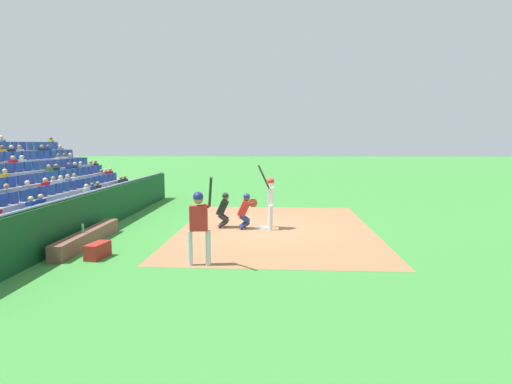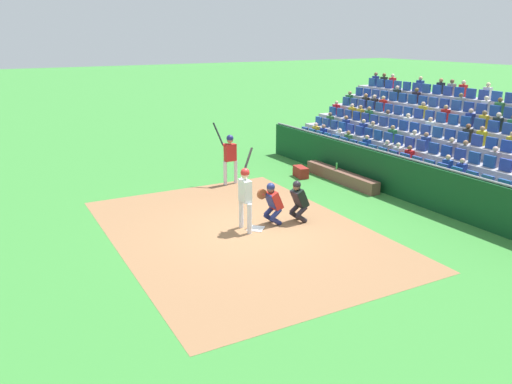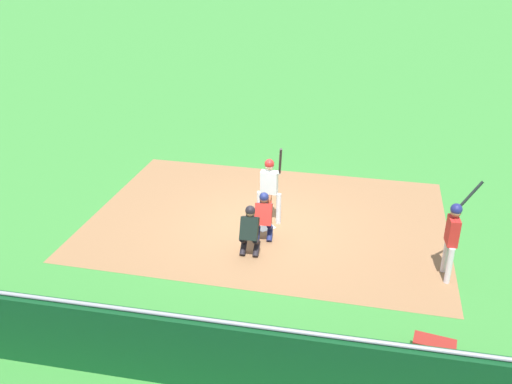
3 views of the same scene
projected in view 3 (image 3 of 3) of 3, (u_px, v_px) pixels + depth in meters
name	position (u px, v px, depth m)	size (l,w,h in m)	color
ground_plane	(264.00, 227.00, 14.44)	(160.00, 160.00, 0.00)	#388435
infield_dirt_patch	(268.00, 218.00, 14.88)	(9.46, 6.71, 0.01)	#926744
home_plate_marker	(265.00, 227.00, 14.43)	(0.44, 0.44, 0.02)	white
batter_at_plate	(270.00, 184.00, 14.20)	(0.73, 0.58, 2.29)	silver
catcher_crouching	(264.00, 214.00, 13.59)	(0.49, 0.73, 1.29)	navy
home_plate_umpire	(250.00, 229.00, 12.93)	(0.46, 0.47, 1.29)	black
dugout_wall	(202.00, 353.00, 9.09)	(15.69, 0.24, 1.44)	#0E3F1D
dugout_bench	(356.00, 374.00, 9.32)	(3.79, 0.40, 0.44)	brown
water_bottle_on_bench	(375.00, 360.00, 9.13)	(0.07, 0.07, 0.25)	green
equipment_duffel_bag	(433.00, 350.00, 9.88)	(0.74, 0.36, 0.41)	maroon
on_deck_batter	(453.00, 232.00, 11.86)	(0.68, 0.73, 2.25)	silver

